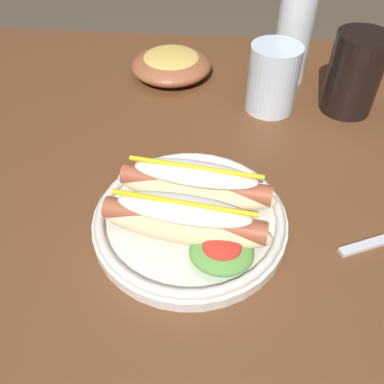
{
  "coord_description": "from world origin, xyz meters",
  "views": [
    {
      "loc": [
        0.02,
        -0.41,
        1.13
      ],
      "look_at": [
        -0.01,
        -0.05,
        0.77
      ],
      "focal_mm": 37.56,
      "sensor_mm": 36.0,
      "label": 1
    }
  ],
  "objects": [
    {
      "name": "dining_table",
      "position": [
        0.0,
        0.0,
        0.64
      ],
      "size": [
        1.1,
        0.97,
        0.74
      ],
      "color": "brown",
      "rests_on": "ground_plane"
    },
    {
      "name": "glass_bottle",
      "position": [
        0.14,
        0.3,
        0.83
      ],
      "size": [
        0.06,
        0.06,
        0.23
      ],
      "color": "silver",
      "rests_on": "dining_table"
    },
    {
      "name": "ground_plane",
      "position": [
        0.0,
        0.0,
        0.0
      ],
      "size": [
        8.0,
        8.0,
        0.0
      ],
      "primitive_type": "plane",
      "color": "brown"
    },
    {
      "name": "hot_dog_plate",
      "position": [
        -0.01,
        -0.08,
        0.77
      ],
      "size": [
        0.24,
        0.24,
        0.08
      ],
      "color": "silver",
      "rests_on": "dining_table"
    },
    {
      "name": "soda_cup",
      "position": [
        0.23,
        0.21,
        0.81
      ],
      "size": [
        0.09,
        0.09,
        0.13
      ],
      "primitive_type": "cylinder",
      "color": "black",
      "rests_on": "dining_table"
    },
    {
      "name": "side_bowl",
      "position": [
        -0.08,
        0.3,
        0.76
      ],
      "size": [
        0.15,
        0.15,
        0.05
      ],
      "color": "brown",
      "rests_on": "dining_table"
    },
    {
      "name": "water_cup",
      "position": [
        0.1,
        0.2,
        0.8
      ],
      "size": [
        0.08,
        0.08,
        0.11
      ],
      "primitive_type": "cylinder",
      "color": "silver",
      "rests_on": "dining_table"
    }
  ]
}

